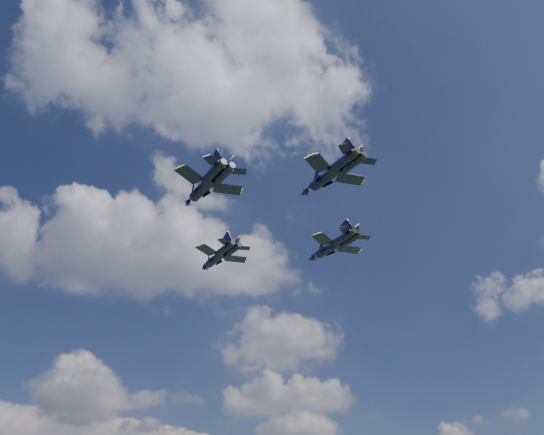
{
  "coord_description": "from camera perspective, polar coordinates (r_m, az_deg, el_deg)",
  "views": [
    {
      "loc": [
        -15.92,
        -76.09,
        3.43
      ],
      "look_at": [
        -6.07,
        5.48,
        55.73
      ],
      "focal_mm": 35.0,
      "sensor_mm": 36.0,
      "label": 1
    }
  ],
  "objects": [
    {
      "name": "jet_lead",
      "position": [
        108.65,
        -6.1,
        -4.44
      ],
      "size": [
        10.71,
        14.5,
        3.5
      ],
      "rotation": [
        0.0,
        0.0,
        0.49
      ],
      "color": "black"
    },
    {
      "name": "jet_left",
      "position": [
        93.62,
        -7.56,
        3.07
      ],
      "size": [
        11.98,
        16.24,
        3.92
      ],
      "rotation": [
        0.0,
        0.0,
        0.48
      ],
      "color": "black"
    },
    {
      "name": "jet_right",
      "position": [
        109.86,
        6.02,
        -3.37
      ],
      "size": [
        11.68,
        15.68,
        3.81
      ],
      "rotation": [
        0.0,
        0.0,
        0.51
      ],
      "color": "black"
    },
    {
      "name": "jet_slot",
      "position": [
        89.68,
        5.65,
        4.23
      ],
      "size": [
        11.61,
        15.55,
        3.78
      ],
      "rotation": [
        0.0,
        0.0,
        0.52
      ],
      "color": "black"
    }
  ]
}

